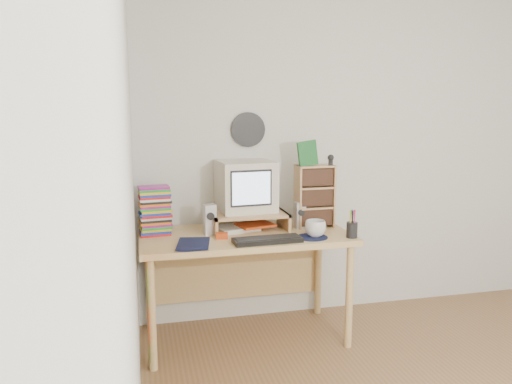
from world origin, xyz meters
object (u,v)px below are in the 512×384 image
dvd_stack (155,214)px  cd_rack (314,196)px  diary (177,242)px  desk (243,250)px  mug (315,229)px  keyboard (267,240)px  crt_monitor (247,187)px

dvd_stack → cd_rack: cd_rack is taller
dvd_stack → diary: (0.12, -0.32, -0.12)m
desk → mug: bearing=-30.0°
keyboard → dvd_stack: dvd_stack is taller
dvd_stack → mug: (1.02, -0.30, -0.09)m
keyboard → dvd_stack: (-0.68, 0.36, 0.13)m
crt_monitor → mug: (0.39, -0.34, -0.24)m
keyboard → mug: (0.34, 0.06, 0.04)m
desk → diary: size_ratio=5.91×
mug → diary: (-0.90, -0.02, -0.03)m
diary → dvd_stack: bearing=120.7°
desk → crt_monitor: bearing=62.3°
cd_rack → crt_monitor: bearing=170.7°
crt_monitor → cd_rack: size_ratio=0.84×
crt_monitor → keyboard: (0.04, -0.40, -0.28)m
keyboard → diary: bearing=172.3°
diary → mug: bearing=11.4°
cd_rack → keyboard: bearing=-143.6°
mug → diary: 0.90m
dvd_stack → keyboard: bearing=-33.5°
dvd_stack → cd_rack: (1.11, -0.03, 0.08)m
crt_monitor → dvd_stack: crt_monitor is taller
dvd_stack → cd_rack: 1.11m
mug → diary: size_ratio=0.58×
desk → diary: bearing=-150.5°
desk → diary: (-0.47, -0.27, 0.16)m
desk → dvd_stack: size_ratio=5.00×
desk → mug: (0.43, -0.25, 0.19)m
crt_monitor → cd_rack: crt_monitor is taller
crt_monitor → diary: (-0.51, -0.35, -0.27)m
crt_monitor → keyboard: crt_monitor is taller
crt_monitor → dvd_stack: (-0.63, -0.03, -0.16)m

